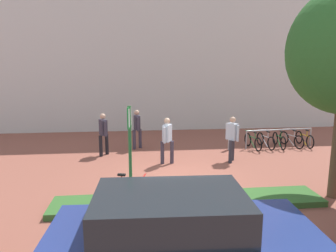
{
  "coord_description": "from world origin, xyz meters",
  "views": [
    {
      "loc": [
        -1.38,
        -9.25,
        3.48
      ],
      "look_at": [
        -0.13,
        2.35,
        1.29
      ],
      "focal_mm": 32.85,
      "sensor_mm": 36.0,
      "label": 1
    }
  ],
  "objects_px": {
    "parking_sign_post": "(130,143)",
    "bollard_steel": "(230,140)",
    "bike_at_sign": "(129,193)",
    "person_suited_dark": "(137,127)",
    "person_shirt_blue": "(232,136)",
    "person_shirt_white": "(167,138)",
    "bike_rack_cluster": "(279,140)",
    "person_suited_navy": "(103,132)",
    "car_navy_sedan": "(179,238)"
  },
  "relations": [
    {
      "from": "parking_sign_post",
      "to": "person_suited_dark",
      "type": "distance_m",
      "value": 5.92
    },
    {
      "from": "person_shirt_white",
      "to": "person_shirt_blue",
      "type": "relative_size",
      "value": 1.0
    },
    {
      "from": "bike_at_sign",
      "to": "person_shirt_blue",
      "type": "bearing_deg",
      "value": 42.34
    },
    {
      "from": "bollard_steel",
      "to": "person_suited_navy",
      "type": "xyz_separation_m",
      "value": [
        -5.35,
        -0.3,
        0.53
      ]
    },
    {
      "from": "bollard_steel",
      "to": "person_shirt_blue",
      "type": "distance_m",
      "value": 1.84
    },
    {
      "from": "bike_at_sign",
      "to": "person_suited_dark",
      "type": "xyz_separation_m",
      "value": [
        0.26,
        5.8,
        0.63
      ]
    },
    {
      "from": "parking_sign_post",
      "to": "person_shirt_blue",
      "type": "relative_size",
      "value": 1.51
    },
    {
      "from": "parking_sign_post",
      "to": "person_suited_navy",
      "type": "bearing_deg",
      "value": 103.07
    },
    {
      "from": "parking_sign_post",
      "to": "person_suited_dark",
      "type": "xyz_separation_m",
      "value": [
        0.21,
        5.87,
        -0.71
      ]
    },
    {
      "from": "car_navy_sedan",
      "to": "bike_rack_cluster",
      "type": "bearing_deg",
      "value": 55.33
    },
    {
      "from": "bollard_steel",
      "to": "person_shirt_white",
      "type": "relative_size",
      "value": 0.52
    },
    {
      "from": "bollard_steel",
      "to": "person_shirt_white",
      "type": "xyz_separation_m",
      "value": [
        -2.91,
        -1.67,
        0.53
      ]
    },
    {
      "from": "bike_at_sign",
      "to": "bike_rack_cluster",
      "type": "relative_size",
      "value": 0.51
    },
    {
      "from": "bike_at_sign",
      "to": "person_suited_dark",
      "type": "distance_m",
      "value": 5.84
    },
    {
      "from": "bike_at_sign",
      "to": "bike_rack_cluster",
      "type": "distance_m",
      "value": 8.47
    },
    {
      "from": "parking_sign_post",
      "to": "bike_rack_cluster",
      "type": "height_order",
      "value": "parking_sign_post"
    },
    {
      "from": "parking_sign_post",
      "to": "person_suited_dark",
      "type": "bearing_deg",
      "value": 87.92
    },
    {
      "from": "person_suited_navy",
      "to": "person_suited_dark",
      "type": "relative_size",
      "value": 1.0
    },
    {
      "from": "bike_rack_cluster",
      "to": "person_shirt_blue",
      "type": "xyz_separation_m",
      "value": [
        -2.78,
        -1.87,
        0.64
      ]
    },
    {
      "from": "parking_sign_post",
      "to": "bollard_steel",
      "type": "height_order",
      "value": "parking_sign_post"
    },
    {
      "from": "bike_rack_cluster",
      "to": "person_shirt_white",
      "type": "bearing_deg",
      "value": -160.51
    },
    {
      "from": "bike_rack_cluster",
      "to": "person_suited_dark",
      "type": "bearing_deg",
      "value": 175.79
    },
    {
      "from": "bike_at_sign",
      "to": "car_navy_sedan",
      "type": "relative_size",
      "value": 0.37
    },
    {
      "from": "bollard_steel",
      "to": "person_suited_navy",
      "type": "height_order",
      "value": "person_suited_navy"
    },
    {
      "from": "bike_rack_cluster",
      "to": "car_navy_sedan",
      "type": "bearing_deg",
      "value": -124.67
    },
    {
      "from": "bollard_steel",
      "to": "person_shirt_blue",
      "type": "height_order",
      "value": "person_shirt_blue"
    },
    {
      "from": "person_suited_navy",
      "to": "person_shirt_blue",
      "type": "relative_size",
      "value": 1.0
    },
    {
      "from": "person_shirt_white",
      "to": "person_shirt_blue",
      "type": "xyz_separation_m",
      "value": [
        2.45,
        -0.02,
        0.0
      ]
    },
    {
      "from": "person_shirt_blue",
      "to": "bike_at_sign",
      "type": "bearing_deg",
      "value": -137.66
    },
    {
      "from": "parking_sign_post",
      "to": "person_suited_dark",
      "type": "height_order",
      "value": "parking_sign_post"
    },
    {
      "from": "bike_at_sign",
      "to": "person_suited_dark",
      "type": "bearing_deg",
      "value": 87.39
    },
    {
      "from": "parking_sign_post",
      "to": "person_shirt_white",
      "type": "relative_size",
      "value": 1.51
    },
    {
      "from": "person_suited_navy",
      "to": "person_shirt_blue",
      "type": "distance_m",
      "value": 5.08
    },
    {
      "from": "car_navy_sedan",
      "to": "parking_sign_post",
      "type": "bearing_deg",
      "value": 106.06
    },
    {
      "from": "bike_at_sign",
      "to": "bike_rack_cluster",
      "type": "bearing_deg",
      "value": 39.03
    },
    {
      "from": "person_shirt_blue",
      "to": "person_shirt_white",
      "type": "bearing_deg",
      "value": 179.46
    },
    {
      "from": "bollard_steel",
      "to": "person_suited_dark",
      "type": "relative_size",
      "value": 0.52
    },
    {
      "from": "bollard_steel",
      "to": "person_shirt_white",
      "type": "height_order",
      "value": "person_shirt_white"
    },
    {
      "from": "bollard_steel",
      "to": "person_suited_navy",
      "type": "bearing_deg",
      "value": -176.74
    },
    {
      "from": "person_suited_navy",
      "to": "person_suited_dark",
      "type": "distance_m",
      "value": 1.65
    },
    {
      "from": "bike_at_sign",
      "to": "person_suited_dark",
      "type": "relative_size",
      "value": 0.95
    },
    {
      "from": "parking_sign_post",
      "to": "bollard_steel",
      "type": "bearing_deg",
      "value": 51.18
    },
    {
      "from": "person_shirt_blue",
      "to": "car_navy_sedan",
      "type": "bearing_deg",
      "value": -114.64
    },
    {
      "from": "parking_sign_post",
      "to": "bollard_steel",
      "type": "relative_size",
      "value": 2.89
    },
    {
      "from": "parking_sign_post",
      "to": "person_suited_navy",
      "type": "relative_size",
      "value": 1.51
    },
    {
      "from": "bike_rack_cluster",
      "to": "person_shirt_blue",
      "type": "height_order",
      "value": "person_shirt_blue"
    },
    {
      "from": "person_shirt_blue",
      "to": "bike_rack_cluster",
      "type": "bearing_deg",
      "value": 33.96
    },
    {
      "from": "person_shirt_blue",
      "to": "person_suited_dark",
      "type": "xyz_separation_m",
      "value": [
        -3.53,
        2.34,
        0.0
      ]
    },
    {
      "from": "bike_rack_cluster",
      "to": "person_suited_dark",
      "type": "height_order",
      "value": "person_suited_dark"
    },
    {
      "from": "bike_at_sign",
      "to": "car_navy_sedan",
      "type": "xyz_separation_m",
      "value": [
        0.87,
        -2.92,
        0.41
      ]
    }
  ]
}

